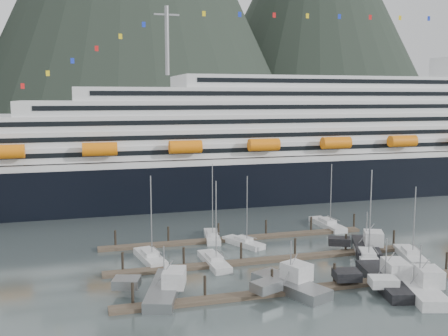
{
  "coord_description": "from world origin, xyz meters",
  "views": [
    {
      "loc": [
        -32.23,
        -70.1,
        25.22
      ],
      "look_at": [
        -5.55,
        22.0,
        12.13
      ],
      "focal_mm": 42.0,
      "sensor_mm": 36.0,
      "label": 1
    }
  ],
  "objects_px": {
    "cruise_ship": "(319,147)",
    "sailboat_e": "(212,237)",
    "sailboat_g": "(327,225)",
    "trawler_a": "(163,288)",
    "trawler_c": "(384,279)",
    "trawler_e": "(365,246)",
    "sailboat_b": "(214,262)",
    "sailboat_f": "(243,243)",
    "sailboat_d": "(367,258)",
    "sailboat_h": "(410,256)",
    "sailboat_a": "(150,258)",
    "trawler_d": "(418,287)",
    "trawler_b": "(290,284)"
  },
  "relations": [
    {
      "from": "cruise_ship",
      "to": "sailboat_e",
      "type": "height_order",
      "value": "cruise_ship"
    },
    {
      "from": "sailboat_g",
      "to": "trawler_a",
      "type": "height_order",
      "value": "sailboat_g"
    },
    {
      "from": "sailboat_e",
      "to": "trawler_c",
      "type": "distance_m",
      "value": 33.08
    },
    {
      "from": "trawler_e",
      "to": "sailboat_b",
      "type": "bearing_deg",
      "value": 113.56
    },
    {
      "from": "sailboat_g",
      "to": "trawler_a",
      "type": "xyz_separation_m",
      "value": [
        -36.69,
        -26.09,
        0.48
      ]
    },
    {
      "from": "sailboat_e",
      "to": "sailboat_f",
      "type": "relative_size",
      "value": 1.12
    },
    {
      "from": "cruise_ship",
      "to": "trawler_e",
      "type": "distance_m",
      "value": 55.49
    },
    {
      "from": "sailboat_d",
      "to": "trawler_e",
      "type": "bearing_deg",
      "value": -5.76
    },
    {
      "from": "sailboat_g",
      "to": "trawler_c",
      "type": "height_order",
      "value": "sailboat_g"
    },
    {
      "from": "sailboat_f",
      "to": "cruise_ship",
      "type": "bearing_deg",
      "value": -63.65
    },
    {
      "from": "trawler_c",
      "to": "trawler_a",
      "type": "bearing_deg",
      "value": 92.44
    },
    {
      "from": "cruise_ship",
      "to": "sailboat_h",
      "type": "relative_size",
      "value": 17.31
    },
    {
      "from": "cruise_ship",
      "to": "sailboat_d",
      "type": "height_order",
      "value": "cruise_ship"
    },
    {
      "from": "trawler_a",
      "to": "sailboat_a",
      "type": "bearing_deg",
      "value": 16.01
    },
    {
      "from": "cruise_ship",
      "to": "trawler_d",
      "type": "bearing_deg",
      "value": -106.18
    },
    {
      "from": "sailboat_h",
      "to": "trawler_d",
      "type": "height_order",
      "value": "sailboat_h"
    },
    {
      "from": "sailboat_g",
      "to": "sailboat_b",
      "type": "bearing_deg",
      "value": 119.98
    },
    {
      "from": "trawler_b",
      "to": "trawler_e",
      "type": "distance_m",
      "value": 22.74
    },
    {
      "from": "sailboat_a",
      "to": "trawler_b",
      "type": "relative_size",
      "value": 1.17
    },
    {
      "from": "sailboat_f",
      "to": "sailboat_h",
      "type": "relative_size",
      "value": 1.03
    },
    {
      "from": "sailboat_b",
      "to": "trawler_a",
      "type": "distance_m",
      "value": 13.73
    },
    {
      "from": "sailboat_f",
      "to": "trawler_d",
      "type": "distance_m",
      "value": 31.04
    },
    {
      "from": "sailboat_g",
      "to": "trawler_c",
      "type": "bearing_deg",
      "value": 165.6
    },
    {
      "from": "cruise_ship",
      "to": "sailboat_g",
      "type": "height_order",
      "value": "cruise_ship"
    },
    {
      "from": "cruise_ship",
      "to": "trawler_d",
      "type": "relative_size",
      "value": 16.57
    },
    {
      "from": "sailboat_g",
      "to": "trawler_d",
      "type": "relative_size",
      "value": 1.02
    },
    {
      "from": "sailboat_a",
      "to": "sailboat_h",
      "type": "distance_m",
      "value": 40.71
    },
    {
      "from": "sailboat_d",
      "to": "trawler_b",
      "type": "relative_size",
      "value": 1.25
    },
    {
      "from": "sailboat_a",
      "to": "trawler_d",
      "type": "distance_m",
      "value": 38.89
    },
    {
      "from": "sailboat_b",
      "to": "trawler_e",
      "type": "relative_size",
      "value": 1.14
    },
    {
      "from": "sailboat_f",
      "to": "trawler_e",
      "type": "height_order",
      "value": "sailboat_f"
    },
    {
      "from": "trawler_d",
      "to": "sailboat_a",
      "type": "bearing_deg",
      "value": 69.44
    },
    {
      "from": "sailboat_f",
      "to": "trawler_d",
      "type": "relative_size",
      "value": 0.99
    },
    {
      "from": "sailboat_f",
      "to": "trawler_a",
      "type": "bearing_deg",
      "value": 113.25
    },
    {
      "from": "trawler_b",
      "to": "trawler_c",
      "type": "xyz_separation_m",
      "value": [
        13.04,
        -1.57,
        -0.03
      ]
    },
    {
      "from": "sailboat_b",
      "to": "trawler_c",
      "type": "relative_size",
      "value": 0.93
    },
    {
      "from": "sailboat_b",
      "to": "sailboat_e",
      "type": "relative_size",
      "value": 0.95
    },
    {
      "from": "cruise_ship",
      "to": "sailboat_d",
      "type": "bearing_deg",
      "value": -108.88
    },
    {
      "from": "trawler_b",
      "to": "cruise_ship",
      "type": "bearing_deg",
      "value": -51.5
    },
    {
      "from": "trawler_d",
      "to": "sailboat_e",
      "type": "bearing_deg",
      "value": 46.04
    },
    {
      "from": "trawler_c",
      "to": "trawler_e",
      "type": "height_order",
      "value": "trawler_e"
    },
    {
      "from": "cruise_ship",
      "to": "trawler_e",
      "type": "height_order",
      "value": "cruise_ship"
    },
    {
      "from": "sailboat_a",
      "to": "sailboat_h",
      "type": "xyz_separation_m",
      "value": [
        39.4,
        -10.26,
        -0.01
      ]
    },
    {
      "from": "trawler_d",
      "to": "trawler_c",
      "type": "bearing_deg",
      "value": 48.14
    },
    {
      "from": "sailboat_a",
      "to": "trawler_a",
      "type": "height_order",
      "value": "sailboat_a"
    },
    {
      "from": "sailboat_b",
      "to": "trawler_a",
      "type": "height_order",
      "value": "sailboat_b"
    },
    {
      "from": "sailboat_e",
      "to": "trawler_a",
      "type": "distance_m",
      "value": 27.08
    },
    {
      "from": "sailboat_e",
      "to": "trawler_d",
      "type": "height_order",
      "value": "sailboat_e"
    },
    {
      "from": "sailboat_d",
      "to": "trawler_d",
      "type": "bearing_deg",
      "value": -163.34
    },
    {
      "from": "cruise_ship",
      "to": "sailboat_e",
      "type": "bearing_deg",
      "value": -136.37
    }
  ]
}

